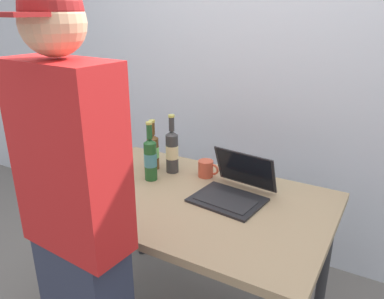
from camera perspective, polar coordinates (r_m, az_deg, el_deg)
The scene contains 8 objects.
desk at distance 1.89m, azimuth -0.36°, elevation -9.40°, with size 1.34×0.86×0.77m.
laptop at distance 1.84m, azimuth 6.33°, elevation -5.91°, with size 0.36×0.36×0.21m.
beer_bottle_amber at distance 2.14m, azimuth -5.92°, elevation -0.09°, with size 0.07×0.07×0.29m.
beer_bottle_green at distance 2.07m, azimuth -3.04°, elevation -0.10°, with size 0.07×0.07×0.33m.
beer_bottle_brown at distance 1.99m, azimuth -6.32°, elevation -1.25°, with size 0.07×0.07×0.32m.
person_figure at distance 1.40m, azimuth -16.71°, elevation -12.58°, with size 0.39×0.27×1.72m.
coffee_mug at distance 2.04m, azimuth 2.16°, elevation -2.91°, with size 0.12×0.08×0.09m.
back_wall at distance 2.50m, azimuth 10.60°, elevation 12.59°, with size 6.00×0.10×2.60m, color silver.
Camera 1 is at (0.82, -1.41, 1.64)m, focal length 35.23 mm.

